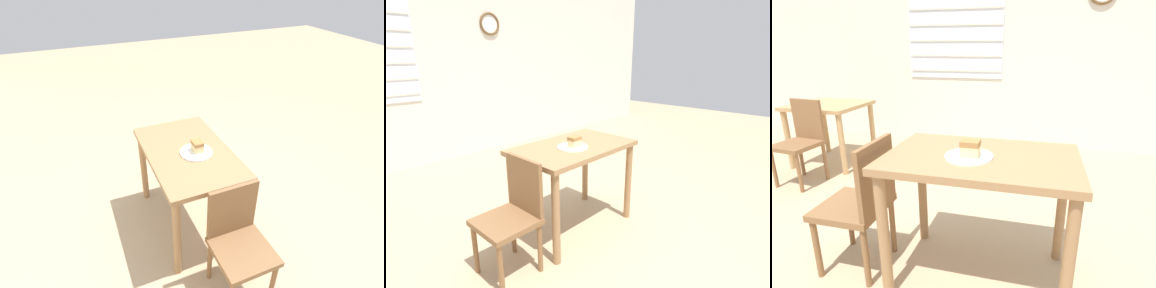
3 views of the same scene
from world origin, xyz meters
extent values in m
cube|color=silver|center=(0.00, 3.03, 1.40)|extent=(10.00, 0.06, 2.80)
cube|color=white|center=(-0.79, 2.99, 1.71)|extent=(1.31, 0.01, 1.59)
cube|color=beige|center=(-0.79, 2.98, 1.01)|extent=(1.29, 0.01, 0.02)
cube|color=beige|center=(-0.79, 2.98, 1.21)|extent=(1.29, 0.01, 0.02)
cube|color=beige|center=(-0.79, 2.98, 1.41)|extent=(1.29, 0.01, 0.02)
cube|color=beige|center=(-0.79, 2.98, 1.61)|extent=(1.29, 0.01, 0.02)
cube|color=beige|center=(-0.79, 2.98, 1.81)|extent=(1.29, 0.01, 0.02)
cube|color=#9E754C|center=(0.10, 0.34, 0.76)|extent=(1.02, 0.64, 0.04)
cylinder|color=#9E754C|center=(-0.36, 0.07, 0.37)|extent=(0.06, 0.06, 0.74)
cylinder|color=#9E754C|center=(0.57, 0.07, 0.37)|extent=(0.06, 0.06, 0.74)
cylinder|color=#9E754C|center=(-0.36, 0.61, 0.37)|extent=(0.06, 0.06, 0.74)
cylinder|color=#9E754C|center=(0.57, 0.61, 0.37)|extent=(0.06, 0.06, 0.74)
cube|color=tan|center=(-1.96, 1.78, 0.69)|extent=(0.79, 0.71, 0.04)
cylinder|color=tan|center=(-2.30, 1.47, 0.33)|extent=(0.06, 0.06, 0.67)
cylinder|color=tan|center=(-1.61, 1.47, 0.33)|extent=(0.06, 0.06, 0.67)
cylinder|color=tan|center=(-2.30, 2.08, 0.33)|extent=(0.06, 0.06, 0.67)
cylinder|color=tan|center=(-1.61, 2.08, 0.33)|extent=(0.06, 0.06, 0.67)
cube|color=brown|center=(-0.66, 0.25, 0.41)|extent=(0.38, 0.38, 0.04)
cylinder|color=brown|center=(-0.82, 0.42, 0.19)|extent=(0.04, 0.04, 0.39)
cylinder|color=brown|center=(-0.82, 0.09, 0.19)|extent=(0.04, 0.04, 0.39)
cylinder|color=brown|center=(-0.50, 0.42, 0.19)|extent=(0.04, 0.04, 0.39)
cylinder|color=brown|center=(-0.50, 0.09, 0.19)|extent=(0.04, 0.04, 0.39)
cube|color=brown|center=(-0.48, 0.25, 0.63)|extent=(0.03, 0.36, 0.41)
cube|color=brown|center=(-1.90, 1.17, 0.41)|extent=(0.42, 0.42, 0.04)
cylinder|color=brown|center=(-2.08, 1.02, 0.19)|extent=(0.04, 0.04, 0.39)
cylinder|color=brown|center=(-1.75, 0.99, 0.19)|extent=(0.04, 0.04, 0.39)
cylinder|color=brown|center=(-2.04, 1.35, 0.19)|extent=(0.04, 0.04, 0.39)
cylinder|color=brown|center=(-1.72, 1.31, 0.19)|extent=(0.04, 0.04, 0.39)
cube|color=brown|center=(-1.88, 1.35, 0.63)|extent=(0.37, 0.07, 0.41)
cylinder|color=white|center=(0.05, 0.29, 0.78)|extent=(0.26, 0.26, 0.01)
cube|color=#E5CC89|center=(0.06, 0.28, 0.82)|extent=(0.10, 0.07, 0.06)
cube|color=#A3703D|center=(0.06, 0.28, 0.86)|extent=(0.10, 0.08, 0.03)
camera|label=1|loc=(-1.74, 1.08, 2.09)|focal=28.00mm
camera|label=2|loc=(-1.65, -1.36, 1.53)|focal=28.00mm
camera|label=3|loc=(0.38, -1.13, 1.33)|focal=28.00mm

